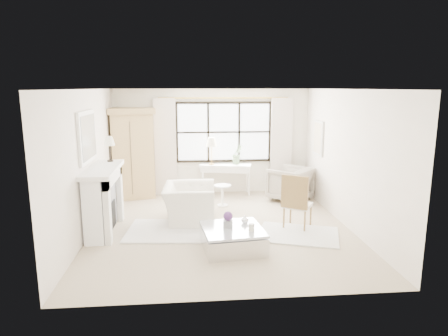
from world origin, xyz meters
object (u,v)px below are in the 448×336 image
(club_armchair, at_px, (189,203))
(console_table, at_px, (225,179))
(coffee_table, at_px, (233,239))
(armoire, at_px, (133,153))

(club_armchair, bearing_deg, console_table, -21.68)
(club_armchair, bearing_deg, coffee_table, -151.35)
(club_armchair, bearing_deg, armoire, 38.14)
(armoire, relative_size, club_armchair, 1.91)
(armoire, relative_size, coffee_table, 2.02)
(console_table, distance_m, club_armchair, 2.24)
(console_table, xyz_separation_m, club_armchair, (-0.94, -2.03, -0.02))
(console_table, relative_size, club_armchair, 1.16)
(console_table, relative_size, coffee_table, 1.23)
(armoire, xyz_separation_m, club_armchair, (1.38, -1.98, -0.76))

